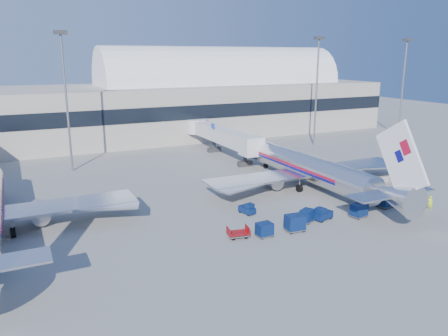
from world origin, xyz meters
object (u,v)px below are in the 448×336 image
mast_east (317,75)px  barrier_mid (380,180)px  airliner_main (311,168)px  cart_open_red (238,234)px  barrier_near (364,182)px  barrier_far (396,177)px  cart_train_b (295,223)px  cart_solo_far (386,200)px  cart_train_c (264,229)px  cart_solo_near (359,210)px  jetbridge_near (219,134)px  tug_left (247,209)px  tug_right (369,199)px  cart_train_a (307,215)px  tug_lead (322,214)px  ramp_worker (430,203)px  mast_west (65,81)px  mast_far_east (404,73)px

mast_east → barrier_mid: bearing=-107.3°
airliner_main → cart_open_red: bearing=-147.3°
barrier_near → barrier_far: 6.60m
barrier_mid → cart_open_red: (-29.20, -8.98, -0.03)m
cart_open_red → cart_train_b: bearing=-0.3°
barrier_mid → cart_solo_far: (-7.86, -8.65, 0.48)m
cart_train_c → barrier_mid: bearing=17.6°
cart_solo_far → cart_train_b: bearing=177.9°
cart_solo_near → jetbridge_near: bearing=80.9°
tug_left → cart_train_b: size_ratio=1.04×
barrier_near → cart_train_b: size_ratio=1.34×
tug_right → cart_train_a: (-11.07, -1.65, 0.14)m
barrier_far → barrier_near: bearing=180.0°
mast_east → tug_lead: size_ratio=8.51×
barrier_mid → cart_solo_near: cart_solo_near is taller
cart_open_red → cart_solo_near: bearing=6.5°
jetbridge_near → cart_train_c: bearing=-108.3°
mast_east → barrier_mid: size_ratio=7.53×
airliner_main → jetbridge_near: bearing=95.2°
barrier_near → ramp_worker: 11.72m
barrier_mid → cart_train_b: (-22.78, -10.13, 0.54)m
cart_train_a → cart_train_c: (-6.62, -1.48, 0.01)m
cart_train_a → cart_solo_near: 6.67m
mast_west → cart_solo_near: size_ratio=10.83×
ramp_worker → cart_solo_far: bearing=25.6°
jetbridge_near → mast_west: (-27.60, -0.81, 10.86)m
mast_far_east → tug_left: mast_far_east is taller
airliner_main → cart_train_b: airliner_main is taller
airliner_main → cart_train_c: (-15.26, -12.47, -2.11)m
mast_east → mast_west: bearing=180.0°
barrier_far → cart_solo_far: 14.13m
cart_open_red → airliner_main: bearing=42.6°
cart_train_a → tug_lead: bearing=-34.1°
cart_solo_far → tug_left: bearing=154.1°
mast_west → cart_train_c: mast_west is taller
jetbridge_near → tug_right: bearing=-82.3°
mast_east → tug_lead: (-26.59, -36.72, -14.07)m
cart_solo_near → tug_right: bearing=24.6°
mast_far_east → tug_left: bearing=-152.0°
mast_east → barrier_near: 33.67m
jetbridge_near → cart_train_a: bearing=-99.5°
cart_solo_far → ramp_worker: (4.34, -3.06, -0.03)m
tug_left → cart_open_red: size_ratio=0.95×
cart_train_a → cart_solo_near: cart_solo_near is taller
cart_solo_far → jetbridge_near: bearing=91.1°
barrier_near → barrier_mid: (3.30, 0.00, 0.00)m
mast_east → tug_right: (-17.57, -34.83, -14.13)m
mast_far_east → cart_open_red: size_ratio=9.26×
cart_solo_near → barrier_near: bearing=34.9°
tug_left → cart_train_a: size_ratio=1.10×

